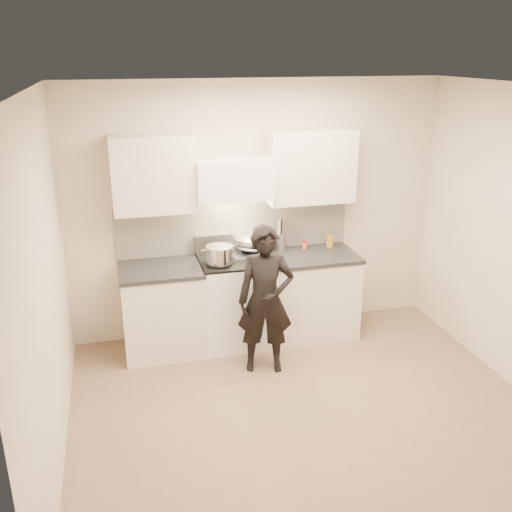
# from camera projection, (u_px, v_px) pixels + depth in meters

# --- Properties ---
(ground_plane) EXTENTS (4.00, 4.00, 0.00)m
(ground_plane) POSITION_uv_depth(u_px,v_px,m) (307.00, 413.00, 4.93)
(ground_plane) COLOR #7D6550
(room_shell) EXTENTS (4.04, 3.54, 2.70)m
(room_shell) POSITION_uv_depth(u_px,v_px,m) (292.00, 225.00, 4.71)
(room_shell) COLOR beige
(room_shell) RESTS_ON ground
(stove) EXTENTS (0.76, 0.65, 0.96)m
(stove) POSITION_uv_depth(u_px,v_px,m) (237.00, 300.00, 6.00)
(stove) COLOR white
(stove) RESTS_ON ground
(counter_right) EXTENTS (0.92, 0.67, 0.92)m
(counter_right) POSITION_uv_depth(u_px,v_px,m) (312.00, 294.00, 6.20)
(counter_right) COLOR silver
(counter_right) RESTS_ON ground
(counter_left) EXTENTS (0.82, 0.67, 0.92)m
(counter_left) POSITION_uv_depth(u_px,v_px,m) (163.00, 309.00, 5.83)
(counter_left) COLOR silver
(counter_left) RESTS_ON ground
(wok) EXTENTS (0.39, 0.48, 0.31)m
(wok) POSITION_uv_depth(u_px,v_px,m) (252.00, 241.00, 5.98)
(wok) COLOR silver
(wok) RESTS_ON stove
(stock_pot) EXTENTS (0.37, 0.30, 0.18)m
(stock_pot) POSITION_uv_depth(u_px,v_px,m) (219.00, 254.00, 5.65)
(stock_pot) COLOR silver
(stock_pot) RESTS_ON stove
(utensil_crock) EXTENTS (0.13, 0.13, 0.34)m
(utensil_crock) POSITION_uv_depth(u_px,v_px,m) (280.00, 240.00, 6.15)
(utensil_crock) COLOR #B8B8B9
(utensil_crock) RESTS_ON counter_right
(spice_jar) EXTENTS (0.04, 0.04, 0.09)m
(spice_jar) POSITION_uv_depth(u_px,v_px,m) (305.00, 245.00, 6.18)
(spice_jar) COLOR orange
(spice_jar) RESTS_ON counter_right
(oil_glass) EXTENTS (0.07, 0.07, 0.13)m
(oil_glass) POSITION_uv_depth(u_px,v_px,m) (330.00, 241.00, 6.24)
(oil_glass) COLOR #B18122
(oil_glass) RESTS_ON counter_right
(person) EXTENTS (0.60, 0.46, 1.46)m
(person) POSITION_uv_depth(u_px,v_px,m) (265.00, 300.00, 5.39)
(person) COLOR black
(person) RESTS_ON ground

